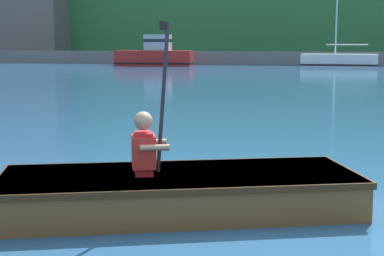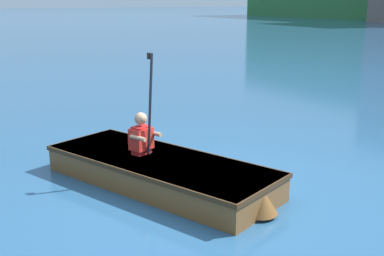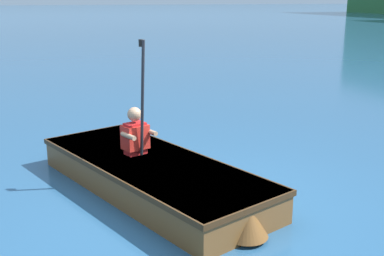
% 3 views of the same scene
% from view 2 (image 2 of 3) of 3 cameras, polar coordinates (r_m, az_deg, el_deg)
% --- Properties ---
extents(ground_plane, '(300.00, 300.00, 0.00)m').
position_cam_2_polar(ground_plane, '(6.08, 2.37, -8.20)').
color(ground_plane, '#28567F').
extents(rowboat_foreground, '(3.49, 2.32, 0.36)m').
position_cam_2_polar(rowboat_foreground, '(6.40, -3.57, -5.01)').
color(rowboat_foreground, brown).
rests_on(rowboat_foreground, ground).
extents(person_paddler, '(0.42, 0.43, 1.38)m').
position_cam_2_polar(person_paddler, '(6.51, -5.97, -0.81)').
color(person_paddler, red).
rests_on(person_paddler, rowboat_foreground).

